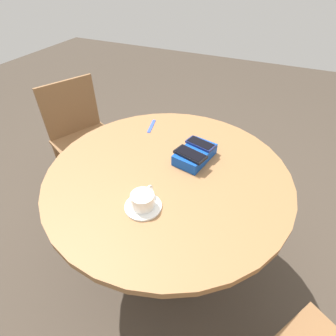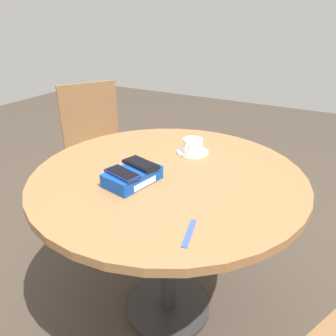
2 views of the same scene
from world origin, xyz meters
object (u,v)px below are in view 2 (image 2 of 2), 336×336
phone_box (133,176)px  lanyard_strap (189,233)px  phone_navy (122,173)px  coffee_cup (193,145)px  chair_near_window (99,153)px  saucer (193,152)px  round_table (168,195)px  phone_black (141,164)px

phone_box → lanyard_strap: phone_box is taller
phone_navy → coffee_cup: (0.40, -0.08, -0.02)m
phone_navy → coffee_cup: coffee_cup is taller
coffee_cup → chair_near_window: chair_near_window is taller
phone_navy → coffee_cup: 0.41m
phone_box → chair_near_window: size_ratio=0.24×
saucer → chair_near_window: 0.86m
round_table → chair_near_window: size_ratio=1.18×
round_table → saucer: (0.22, -0.00, 0.10)m
saucer → coffee_cup: bearing=177.5°
coffee_cup → lanyard_strap: size_ratio=0.90×
phone_black → chair_near_window: bearing=51.2°
phone_box → chair_near_window: (0.61, 0.70, -0.28)m
lanyard_strap → phone_box: bearing=60.8°
phone_box → chair_near_window: 0.97m
coffee_cup → round_table: bearing=179.5°
round_table → phone_box: (-0.13, 0.07, 0.12)m
round_table → phone_black: (-0.08, 0.07, 0.16)m
round_table → chair_near_window: chair_near_window is taller
chair_near_window → lanyard_strap: bearing=-128.0°
phone_black → coffee_cup: (0.30, -0.07, -0.02)m
phone_box → lanyard_strap: bearing=-119.2°
phone_navy → round_table: bearing=-24.5°
coffee_cup → chair_near_window: 0.87m
phone_black → saucer: 0.32m
phone_box → saucer: size_ratio=1.58×
coffee_cup → chair_near_window: (0.26, 0.77, -0.29)m
saucer → phone_navy: bearing=168.2°
phone_box → lanyard_strap: (-0.17, -0.31, -0.02)m
round_table → saucer: bearing=-0.5°
round_table → lanyard_strap: lanyard_strap is taller
phone_box → phone_navy: 0.06m
phone_navy → phone_black: 0.10m
coffee_cup → phone_black: bearing=167.2°
phone_navy → chair_near_window: (0.66, 0.69, -0.31)m
saucer → chair_near_window: chair_near_window is taller
round_table → lanyard_strap: size_ratio=7.96×
phone_navy → chair_near_window: bearing=46.2°
coffee_cup → phone_box: bearing=167.9°
saucer → lanyard_strap: size_ratio=1.05×
round_table → coffee_cup: 0.26m
phone_box → saucer: phone_box is taller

